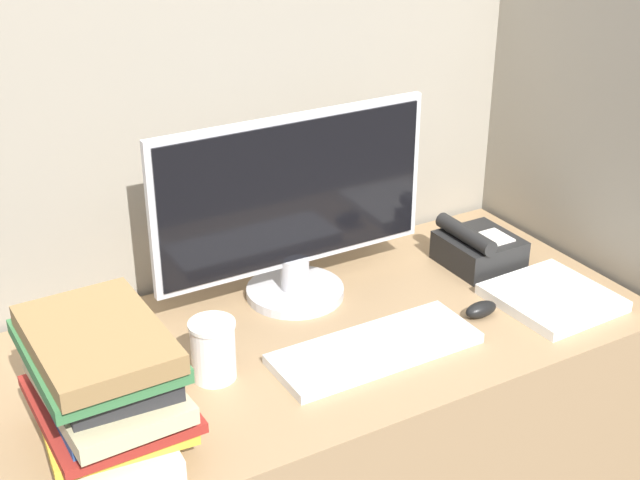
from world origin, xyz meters
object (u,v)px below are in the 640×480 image
monitor (293,212)px  keyboard (375,349)px  mouse (481,310)px  book_stack (106,386)px  desk_telephone (478,249)px  coffee_cup (213,350)px

monitor → keyboard: bearing=-84.4°
keyboard → mouse: (0.27, 0.01, 0.01)m
book_stack → desk_telephone: book_stack is taller
mouse → desk_telephone: bearing=53.1°
monitor → desk_telephone: (0.44, -0.08, -0.16)m
coffee_cup → book_stack: size_ratio=0.38×
mouse → desk_telephone: desk_telephone is taller
book_stack → monitor: bearing=29.9°
monitor → desk_telephone: monitor is taller
keyboard → book_stack: book_stack is taller
book_stack → desk_telephone: size_ratio=1.74×
keyboard → monitor: bearing=95.6°
coffee_cup → desk_telephone: coffee_cup is taller
mouse → desk_telephone: (0.14, 0.19, 0.02)m
monitor → coffee_cup: monitor is taller
monitor → book_stack: (-0.51, -0.29, -0.08)m
keyboard → book_stack: 0.54m
monitor → keyboard: 0.34m
coffee_cup → monitor: bearing=35.5°
monitor → keyboard: size_ratio=1.50×
mouse → coffee_cup: 0.58m
monitor → mouse: bearing=-43.0°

